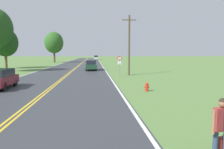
{
  "coord_description": "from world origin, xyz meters",
  "views": [
    {
      "loc": [
        3.53,
        -2.03,
        2.81
      ],
      "look_at": [
        4.75,
        11.53,
        1.36
      ],
      "focal_mm": 32.0,
      "sensor_mm": 36.0,
      "label": 1
    }
  ],
  "objects_px": {
    "traffic_sign": "(119,61)",
    "car_white_suv_mid_near": "(96,58)",
    "hitchhiker_person": "(223,123)",
    "car_dark_green_suv_approaching": "(91,65)",
    "tree_behind_sign": "(54,43)",
    "fire_hydrant": "(147,87)",
    "tree_left_verge": "(5,42)"
  },
  "relations": [
    {
      "from": "tree_behind_sign",
      "to": "car_dark_green_suv_approaching",
      "type": "distance_m",
      "value": 32.39
    },
    {
      "from": "tree_left_verge",
      "to": "car_white_suv_mid_near",
      "type": "distance_m",
      "value": 52.45
    },
    {
      "from": "hitchhiker_person",
      "to": "car_white_suv_mid_near",
      "type": "height_order",
      "value": "car_white_suv_mid_near"
    },
    {
      "from": "traffic_sign",
      "to": "car_dark_green_suv_approaching",
      "type": "distance_m",
      "value": 9.98
    },
    {
      "from": "tree_left_verge",
      "to": "car_dark_green_suv_approaching",
      "type": "xyz_separation_m",
      "value": [
        15.93,
        -5.42,
        -3.91
      ]
    },
    {
      "from": "tree_left_verge",
      "to": "car_dark_green_suv_approaching",
      "type": "height_order",
      "value": "tree_left_verge"
    },
    {
      "from": "tree_behind_sign",
      "to": "car_white_suv_mid_near",
      "type": "xyz_separation_m",
      "value": [
        13.21,
        25.01,
        -5.1
      ]
    },
    {
      "from": "tree_left_verge",
      "to": "hitchhiker_person",
      "type": "bearing_deg",
      "value": -60.11
    },
    {
      "from": "hitchhiker_person",
      "to": "fire_hydrant",
      "type": "distance_m",
      "value": 9.7
    },
    {
      "from": "tree_behind_sign",
      "to": "car_dark_green_suv_approaching",
      "type": "relative_size",
      "value": 1.93
    },
    {
      "from": "hitchhiker_person",
      "to": "car_white_suv_mid_near",
      "type": "distance_m",
      "value": 83.71
    },
    {
      "from": "fire_hydrant",
      "to": "tree_left_verge",
      "type": "relative_size",
      "value": 0.09
    },
    {
      "from": "traffic_sign",
      "to": "car_white_suv_mid_near",
      "type": "xyz_separation_m",
      "value": [
        -2.15,
        64.0,
        -0.92
      ]
    },
    {
      "from": "fire_hydrant",
      "to": "tree_left_verge",
      "type": "xyz_separation_m",
      "value": [
        -20.34,
        24.69,
        4.49
      ]
    },
    {
      "from": "hitchhiker_person",
      "to": "traffic_sign",
      "type": "bearing_deg",
      "value": -4.6
    },
    {
      "from": "tree_behind_sign",
      "to": "car_dark_green_suv_approaching",
      "type": "xyz_separation_m",
      "value": [
        11.74,
        -29.74,
        -5.18
      ]
    },
    {
      "from": "hitchhiker_person",
      "to": "traffic_sign",
      "type": "relative_size",
      "value": 0.66
    },
    {
      "from": "car_white_suv_mid_near",
      "to": "fire_hydrant",
      "type": "bearing_deg",
      "value": 4.49
    },
    {
      "from": "traffic_sign",
      "to": "tree_behind_sign",
      "type": "distance_m",
      "value": 42.11
    },
    {
      "from": "traffic_sign",
      "to": "car_white_suv_mid_near",
      "type": "bearing_deg",
      "value": 91.92
    },
    {
      "from": "traffic_sign",
      "to": "car_white_suv_mid_near",
      "type": "height_order",
      "value": "traffic_sign"
    },
    {
      "from": "hitchhiker_person",
      "to": "car_dark_green_suv_approaching",
      "type": "relative_size",
      "value": 0.34
    },
    {
      "from": "tree_behind_sign",
      "to": "traffic_sign",
      "type": "bearing_deg",
      "value": -68.5
    },
    {
      "from": "car_dark_green_suv_approaching",
      "to": "hitchhiker_person",
      "type": "bearing_deg",
      "value": 5.68
    },
    {
      "from": "hitchhiker_person",
      "to": "tree_behind_sign",
      "type": "height_order",
      "value": "tree_behind_sign"
    },
    {
      "from": "tree_behind_sign",
      "to": "car_white_suv_mid_near",
      "type": "distance_m",
      "value": 28.75
    },
    {
      "from": "hitchhiker_person",
      "to": "car_white_suv_mid_near",
      "type": "relative_size",
      "value": 0.38
    },
    {
      "from": "tree_left_verge",
      "to": "tree_behind_sign",
      "type": "bearing_deg",
      "value": 80.21
    },
    {
      "from": "tree_behind_sign",
      "to": "car_white_suv_mid_near",
      "type": "bearing_deg",
      "value": 62.16
    },
    {
      "from": "traffic_sign",
      "to": "tree_behind_sign",
      "type": "xyz_separation_m",
      "value": [
        -15.36,
        38.99,
        4.19
      ]
    },
    {
      "from": "car_white_suv_mid_near",
      "to": "car_dark_green_suv_approaching",
      "type": "bearing_deg",
      "value": 0.68
    },
    {
      "from": "hitchhiker_person",
      "to": "tree_behind_sign",
      "type": "distance_m",
      "value": 60.9
    }
  ]
}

